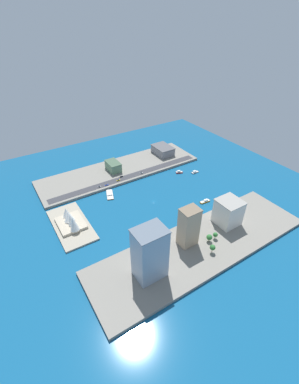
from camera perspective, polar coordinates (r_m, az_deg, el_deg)
The scene contains 22 objects.
ground_plane at distance 329.53m, azimuth 0.86°, elevation -2.07°, with size 440.00×440.00×0.00m, color #145684.
quay_west at distance 276.58m, azimuth 11.32°, elevation -11.28°, with size 70.00×240.00×3.29m, color gray.
quay_east at distance 394.48m, azimuth -6.33°, elevation 4.80°, with size 70.00×240.00×3.29m, color gray.
peninsula_point at distance 307.06m, azimuth -16.69°, elevation -6.86°, with size 75.18×36.06×2.00m, color #A89E89.
road_strip at distance 373.94m, azimuth -4.56°, elevation 3.39°, with size 11.51×228.00×0.15m, color #38383D.
yacht_sleek_gray at distance 393.27m, azimuth 9.87°, elevation 4.31°, with size 4.29×12.16×3.62m.
barge_flat_brown at distance 344.51m, azimuth -8.67°, elevation -0.43°, with size 23.39×15.22×2.88m.
water_taxi_orange at distance 334.82m, azimuth 11.99°, elevation -2.01°, with size 5.09×14.69×3.64m.
tugboat_red at distance 389.68m, azimuth 6.51°, elevation 4.36°, with size 7.25×11.19×4.01m.
apartment_midrise_tan at distance 259.29m, azimuth 8.53°, elevation -7.54°, with size 14.70×18.57×43.05m.
hotel_broad_white at distance 296.67m, azimuth 16.78°, elevation -4.22°, with size 25.16×24.93×29.73m.
terminal_long_green at distance 389.03m, azimuth -7.92°, elevation 5.62°, with size 26.39×16.39×13.21m.
tower_tall_glass at distance 225.97m, azimuth 0.06°, elevation -13.31°, with size 21.15×27.38×52.79m.
warehouse_low_gray at distance 433.93m, azimuth 2.90°, elevation 9.13°, with size 35.71×25.55×12.88m.
suv_black at distance 373.32m, azimuth -6.15°, elevation 3.38°, with size 1.85×4.63×1.54m.
taxi_yellow_cab at distance 365.48m, azimuth -6.81°, elevation 2.59°, with size 2.12×5.15×1.64m.
sedan_silver at distance 355.68m, azimuth -10.89°, elevation 1.15°, with size 2.01×4.51×1.56m.
hatchback_blue at distance 357.48m, azimuth -9.36°, elevation 1.53°, with size 1.96×4.99×1.54m.
van_white at distance 379.85m, azimuth -1.83°, elevation 4.20°, with size 1.93×4.63×1.70m.
traffic_light_waterfront at distance 373.86m, azimuth -1.72°, elevation 4.25°, with size 0.36×0.36×6.50m.
opera_landmark at distance 301.51m, azimuth -16.88°, elevation -5.89°, with size 37.62×27.60×19.74m.
park_tree_cluster at distance 273.11m, azimuth 13.45°, elevation -10.15°, with size 18.53×21.02×9.43m.
Camera 1 is at (-219.55, 145.16, 198.28)m, focal length 24.44 mm.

